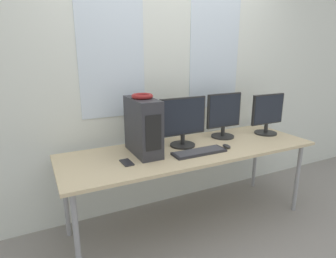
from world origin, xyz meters
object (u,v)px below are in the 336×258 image
at_px(pc_tower, 143,126).
at_px(monitor_right_near, 224,115).
at_px(monitor_main, 183,121).
at_px(headphones, 142,96).
at_px(keyboard, 199,152).
at_px(mouse, 227,146).
at_px(cell_phone, 127,163).
at_px(monitor_right_far, 267,114).

relative_size(pc_tower, monitor_right_near, 1.06).
distance_m(pc_tower, monitor_main, 0.39).
bearing_deg(monitor_right_near, headphones, -175.08).
bearing_deg(headphones, pc_tower, -90.00).
distance_m(headphones, keyboard, 0.67).
bearing_deg(pc_tower, headphones, 90.00).
xyz_separation_m(pc_tower, keyboard, (0.42, -0.22, -0.22)).
bearing_deg(mouse, keyboard, -178.93).
height_order(pc_tower, keyboard, pc_tower).
xyz_separation_m(keyboard, cell_phone, (-0.62, 0.06, -0.01)).
distance_m(headphones, cell_phone, 0.55).
bearing_deg(monitor_right_near, mouse, -121.12).
xyz_separation_m(monitor_main, mouse, (0.32, -0.23, -0.22)).
distance_m(headphones, mouse, 0.88).
bearing_deg(headphones, keyboard, -27.05).
bearing_deg(headphones, monitor_right_far, -1.09).
relative_size(keyboard, mouse, 5.08).
bearing_deg(mouse, pc_tower, 163.66).
height_order(headphones, cell_phone, headphones).
xyz_separation_m(pc_tower, monitor_main, (0.39, 0.02, -0.00)).
distance_m(monitor_right_far, keyboard, 0.99).
bearing_deg(keyboard, monitor_main, 97.60).
height_order(keyboard, mouse, mouse).
bearing_deg(mouse, headphones, 163.59).
xyz_separation_m(pc_tower, headphones, (-0.00, 0.00, 0.25)).
xyz_separation_m(monitor_right_far, mouse, (-0.65, -0.18, -0.20)).
relative_size(monitor_right_near, cell_phone, 3.00).
bearing_deg(monitor_main, monitor_right_far, -2.57).
height_order(monitor_main, monitor_right_near, monitor_main).
bearing_deg(mouse, cell_phone, 176.51).
bearing_deg(headphones, monitor_main, 2.61).
relative_size(monitor_right_near, monitor_right_far, 1.06).
bearing_deg(pc_tower, keyboard, -26.96).
relative_size(monitor_right_far, keyboard, 0.88).
distance_m(monitor_right_far, cell_phone, 1.59).
bearing_deg(cell_phone, pc_tower, 35.19).
relative_size(monitor_main, monitor_right_far, 1.07).
height_order(monitor_right_near, monitor_right_far, monitor_right_near).
distance_m(headphones, monitor_right_far, 1.40).
distance_m(monitor_main, keyboard, 0.32).
bearing_deg(monitor_main, cell_phone, -163.78).
xyz_separation_m(headphones, keyboard, (0.42, -0.22, -0.48)).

